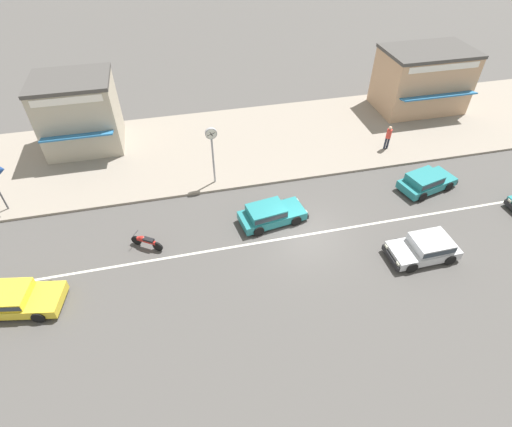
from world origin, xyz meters
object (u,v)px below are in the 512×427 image
at_px(hatchback_silver_4, 426,247).
at_px(street_clock, 212,142).
at_px(motorcycle_0, 146,241).
at_px(shopfront_mid_block, 79,113).
at_px(hatchback_teal_2, 270,214).
at_px(hatchback_teal_5, 426,181).
at_px(sedan_yellow_0, 14,299).
at_px(shopfront_corner_warung, 422,79).
at_px(pedestrian_near_clock, 388,136).

bearing_deg(hatchback_silver_4, street_clock, 138.59).
relative_size(motorcycle_0, shopfront_mid_block, 0.32).
bearing_deg(hatchback_teal_2, motorcycle_0, -176.02).
height_order(hatchback_teal_5, shopfront_mid_block, shopfront_mid_block).
bearing_deg(hatchback_teal_5, shopfront_mid_block, 154.70).
distance_m(sedan_yellow_0, shopfront_mid_block, 13.61).
bearing_deg(motorcycle_0, shopfront_corner_warung, 26.74).
bearing_deg(motorcycle_0, sedan_yellow_0, -157.51).
distance_m(street_clock, pedestrian_near_clock, 12.27).
distance_m(motorcycle_0, street_clock, 6.79).
relative_size(hatchback_silver_4, pedestrian_near_clock, 2.07).
height_order(hatchback_teal_2, shopfront_corner_warung, shopfront_corner_warung).
bearing_deg(motorcycle_0, pedestrian_near_clock, 19.22).
xyz_separation_m(motorcycle_0, shopfront_corner_warung, (21.48, 10.82, 2.02)).
distance_m(motorcycle_0, pedestrian_near_clock, 17.34).
xyz_separation_m(sedan_yellow_0, hatchback_teal_5, (22.57, 3.63, 0.05)).
relative_size(sedan_yellow_0, hatchback_teal_2, 1.15).
xyz_separation_m(hatchback_teal_5, street_clock, (-12.43, 3.40, 2.39)).
bearing_deg(hatchback_silver_4, shopfront_mid_block, 140.10).
relative_size(sedan_yellow_0, hatchback_teal_5, 1.16).
bearing_deg(motorcycle_0, hatchback_teal_5, 4.13).
relative_size(sedan_yellow_0, street_clock, 1.19).
distance_m(hatchback_silver_4, street_clock, 12.86).
height_order(motorcycle_0, shopfront_mid_block, shopfront_mid_block).
bearing_deg(pedestrian_near_clock, hatchback_teal_2, -151.45).
bearing_deg(shopfront_mid_block, pedestrian_near_clock, -14.42).
relative_size(hatchback_teal_2, shopfront_corner_warung, 0.59).
height_order(pedestrian_near_clock, shopfront_corner_warung, shopfront_corner_warung).
relative_size(hatchback_teal_2, hatchback_teal_5, 1.01).
bearing_deg(street_clock, pedestrian_near_clock, 5.17).
relative_size(motorcycle_0, pedestrian_near_clock, 0.93).
bearing_deg(shopfront_mid_block, shopfront_corner_warung, -0.10).
distance_m(pedestrian_near_clock, shopfront_mid_block, 20.78).
height_order(hatchback_teal_5, shopfront_corner_warung, shopfront_corner_warung).
bearing_deg(hatchback_teal_2, shopfront_corner_warung, 35.09).
distance_m(sedan_yellow_0, hatchback_silver_4, 19.66).
xyz_separation_m(street_clock, shopfront_mid_block, (-8.00, 6.26, -0.42)).
relative_size(street_clock, shopfront_mid_block, 0.76).
height_order(sedan_yellow_0, pedestrian_near_clock, pedestrian_near_clock).
height_order(sedan_yellow_0, street_clock, street_clock).
relative_size(hatchback_teal_2, street_clock, 1.03).
relative_size(pedestrian_near_clock, shopfront_mid_block, 0.35).
bearing_deg(hatchback_teal_5, pedestrian_near_clock, 94.46).
bearing_deg(hatchback_teal_2, street_clock, 120.73).
height_order(street_clock, shopfront_mid_block, shopfront_mid_block).
distance_m(hatchback_teal_2, pedestrian_near_clock, 10.97).
distance_m(hatchback_teal_5, street_clock, 13.11).
distance_m(hatchback_teal_5, pedestrian_near_clock, 4.54).
height_order(sedan_yellow_0, hatchback_teal_2, hatchback_teal_2).
distance_m(sedan_yellow_0, shopfront_corner_warung, 30.43).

